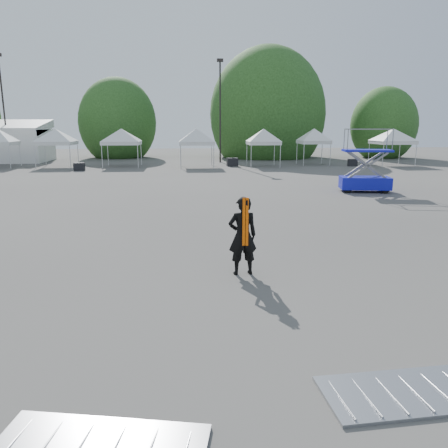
{
  "coord_description": "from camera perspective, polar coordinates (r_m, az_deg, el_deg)",
  "views": [
    {
      "loc": [
        -0.68,
        -11.69,
        3.57
      ],
      "look_at": [
        0.25,
        -1.69,
        1.3
      ],
      "focal_mm": 35.0,
      "sensor_mm": 36.0,
      "label": 1
    }
  ],
  "objects": [
    {
      "name": "crate_west",
      "position": [
        37.65,
        -18.38,
        7.12
      ],
      "size": [
        0.84,
        0.67,
        0.64
      ],
      "primitive_type": "cube",
      "rotation": [
        0.0,
        0.0,
        0.04
      ],
      "color": "black",
      "rests_on": "ground"
    },
    {
      "name": "tent_e",
      "position": [
        38.8,
        -3.63,
        11.93
      ],
      "size": [
        4.26,
        4.26,
        3.88
      ],
      "color": "silver",
      "rests_on": "ground"
    },
    {
      "name": "man",
      "position": [
        10.56,
        2.44,
        -1.55
      ],
      "size": [
        0.75,
        0.53,
        1.93
      ],
      "rotation": [
        0.0,
        0.0,
        3.25
      ],
      "color": "black",
      "rests_on": "ground"
    },
    {
      "name": "crate_east",
      "position": [
        41.52,
        16.43,
        7.7
      ],
      "size": [
        0.92,
        0.78,
        0.63
      ],
      "primitive_type": "cube",
      "rotation": [
        0.0,
        0.0,
        -0.21
      ],
      "color": "black",
      "rests_on": "ground"
    },
    {
      "name": "light_pole_west",
      "position": [
        48.91,
        -26.89,
        13.97
      ],
      "size": [
        0.6,
        0.25,
        10.3
      ],
      "color": "black",
      "rests_on": "ground"
    },
    {
      "name": "tree_mid_e",
      "position": [
        51.62,
        5.67,
        14.06
      ],
      "size": [
        5.12,
        5.12,
        7.79
      ],
      "color": "#382314",
      "rests_on": "ground"
    },
    {
      "name": "tent_g",
      "position": [
        42.08,
        11.69,
        11.76
      ],
      "size": [
        3.77,
        3.77,
        3.88
      ],
      "color": "silver",
      "rests_on": "ground"
    },
    {
      "name": "crate_mid",
      "position": [
        39.71,
        1.1,
        8.09
      ],
      "size": [
        1.0,
        0.8,
        0.74
      ],
      "primitive_type": "cube",
      "rotation": [
        0.0,
        0.0,
        0.06
      ],
      "color": "black",
      "rests_on": "ground"
    },
    {
      "name": "light_pole_east",
      "position": [
        43.89,
        -0.51,
        15.25
      ],
      "size": [
        0.6,
        0.25,
        9.8
      ],
      "color": "black",
      "rests_on": "ground"
    },
    {
      "name": "tent_d",
      "position": [
        40.35,
        -13.28,
        11.66
      ],
      "size": [
        4.57,
        4.57,
        3.88
      ],
      "color": "silver",
      "rests_on": "ground"
    },
    {
      "name": "tree_mid_w",
      "position": [
        52.21,
        -13.71,
        12.76
      ],
      "size": [
        4.16,
        4.16,
        6.33
      ],
      "color": "#382314",
      "rests_on": "ground"
    },
    {
      "name": "tent_f",
      "position": [
        39.42,
        5.18,
        11.92
      ],
      "size": [
        3.9,
        3.9,
        3.88
      ],
      "color": "silver",
      "rests_on": "ground"
    },
    {
      "name": "scissor_lift",
      "position": [
        25.22,
        18.1,
        7.89
      ],
      "size": [
        2.84,
        1.79,
        3.41
      ],
      "rotation": [
        0.0,
        0.0,
        -0.19
      ],
      "color": "#0E0DB4",
      "rests_on": "ground"
    },
    {
      "name": "barrier_mid",
      "position": [
        6.78,
        22.15,
        -19.73
      ],
      "size": [
        2.19,
        1.18,
        0.07
      ],
      "rotation": [
        0.0,
        0.0,
        0.05
      ],
      "color": "#9C9EA4",
      "rests_on": "ground"
    },
    {
      "name": "tree_far_e",
      "position": [
        53.71,
        20.13,
        12.02
      ],
      "size": [
        3.84,
        3.84,
        5.84
      ],
      "color": "#382314",
      "rests_on": "ground"
    },
    {
      "name": "ground",
      "position": [
        12.24,
        -1.91,
        -4.24
      ],
      "size": [
        120.0,
        120.0,
        0.0
      ],
      "primitive_type": "plane",
      "color": "#474442",
      "rests_on": "ground"
    },
    {
      "name": "tent_h",
      "position": [
        43.45,
        21.26,
        11.2
      ],
      "size": [
        4.59,
        4.59,
        3.88
      ],
      "color": "silver",
      "rests_on": "ground"
    },
    {
      "name": "tent_c",
      "position": [
        41.72,
        -21.17,
        11.18
      ],
      "size": [
        4.41,
        4.41,
        3.88
      ],
      "color": "silver",
      "rests_on": "ground"
    }
  ]
}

